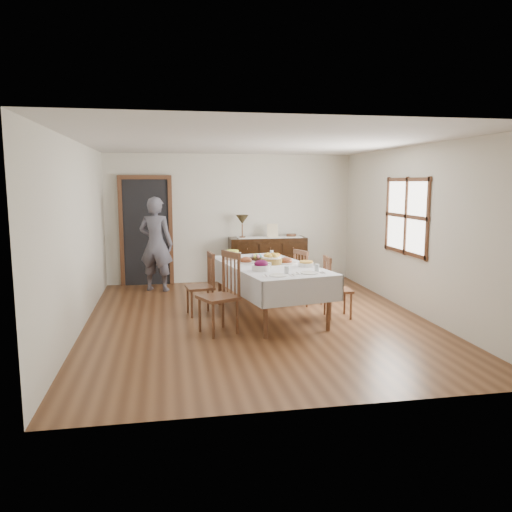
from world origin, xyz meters
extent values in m
plane|color=brown|center=(0.00, 0.00, 0.00)|extent=(6.00, 6.00, 0.00)
cube|color=silver|center=(0.00, 0.00, 2.60)|extent=(5.00, 6.00, 0.02)
cube|color=silver|center=(0.00, 3.00, 1.30)|extent=(5.00, 0.02, 2.60)
cube|color=silver|center=(0.00, -3.00, 1.30)|extent=(5.00, 0.02, 2.60)
cube|color=silver|center=(-2.50, 0.00, 1.30)|extent=(0.02, 6.00, 2.60)
cube|color=silver|center=(2.50, 0.00, 1.30)|extent=(0.02, 6.00, 2.60)
cube|color=white|center=(2.49, 0.30, 1.50)|extent=(0.02, 1.30, 1.10)
cube|color=brown|center=(2.48, 0.30, 1.50)|extent=(0.03, 1.46, 1.26)
cube|color=black|center=(-1.70, 2.96, 1.05)|extent=(0.90, 0.06, 2.10)
cube|color=brown|center=(-1.70, 2.94, 1.05)|extent=(1.04, 0.08, 2.18)
cube|color=silver|center=(0.21, 0.16, 0.78)|extent=(1.58, 2.48, 0.04)
cylinder|color=brown|center=(-0.05, -0.91, 0.37)|extent=(0.06, 0.06, 0.74)
cylinder|color=brown|center=(0.87, -0.72, 0.37)|extent=(0.06, 0.06, 0.74)
cylinder|color=brown|center=(-0.45, 1.04, 0.37)|extent=(0.06, 0.06, 0.74)
cylinder|color=brown|center=(0.48, 1.23, 0.37)|extent=(0.06, 0.06, 0.74)
cube|color=silver|center=(-0.36, 0.04, 0.63)|extent=(0.48, 2.30, 0.36)
cube|color=silver|center=(0.78, 0.28, 0.63)|extent=(0.48, 2.30, 0.36)
cube|color=silver|center=(0.44, -0.98, 0.63)|extent=(1.17, 0.26, 0.36)
cube|color=silver|center=(-0.02, 1.30, 0.63)|extent=(1.17, 0.26, 0.36)
cube|color=brown|center=(-0.64, -0.55, 0.49)|extent=(0.61, 0.61, 0.04)
cylinder|color=brown|center=(-0.89, -0.46, 0.24)|extent=(0.04, 0.04, 0.47)
cylinder|color=brown|center=(-0.73, -0.80, 0.24)|extent=(0.04, 0.04, 0.47)
cylinder|color=brown|center=(-0.55, -0.31, 0.24)|extent=(0.04, 0.04, 0.47)
cylinder|color=brown|center=(-0.39, -0.64, 0.24)|extent=(0.04, 0.04, 0.47)
cylinder|color=brown|center=(-0.53, -0.29, 0.80)|extent=(0.04, 0.04, 0.61)
cylinder|color=brown|center=(-0.37, -0.65, 0.80)|extent=(0.04, 0.04, 0.61)
cube|color=brown|center=(-0.45, -0.47, 1.06)|extent=(0.22, 0.42, 0.09)
cylinder|color=brown|center=(-0.49, -0.38, 0.78)|extent=(0.02, 0.02, 0.50)
cylinder|color=brown|center=(-0.45, -0.47, 0.78)|extent=(0.02, 0.02, 0.50)
cylinder|color=brown|center=(-0.41, -0.56, 0.78)|extent=(0.02, 0.02, 0.50)
cube|color=brown|center=(-0.82, 0.45, 0.43)|extent=(0.45, 0.45, 0.04)
cylinder|color=brown|center=(-1.00, 0.58, 0.20)|extent=(0.03, 0.03, 0.41)
cylinder|color=brown|center=(-0.96, 0.26, 0.20)|extent=(0.03, 0.03, 0.41)
cylinder|color=brown|center=(-0.68, 0.63, 0.20)|extent=(0.03, 0.03, 0.41)
cylinder|color=brown|center=(-0.64, 0.31, 0.20)|extent=(0.03, 0.03, 0.41)
cylinder|color=brown|center=(-0.66, 0.64, 0.70)|extent=(0.04, 0.04, 0.53)
cylinder|color=brown|center=(-0.62, 0.30, 0.70)|extent=(0.04, 0.04, 0.53)
cube|color=brown|center=(-0.64, 0.47, 0.93)|extent=(0.09, 0.38, 0.08)
cylinder|color=brown|center=(-0.65, 0.56, 0.68)|extent=(0.02, 0.02, 0.44)
cylinder|color=brown|center=(-0.64, 0.47, 0.68)|extent=(0.02, 0.02, 0.44)
cylinder|color=brown|center=(-0.63, 0.39, 0.68)|extent=(0.02, 0.02, 0.44)
cube|color=brown|center=(1.23, -0.07, 0.42)|extent=(0.41, 0.41, 0.04)
cylinder|color=brown|center=(1.38, -0.24, 0.20)|extent=(0.03, 0.03, 0.40)
cylinder|color=brown|center=(1.40, 0.08, 0.20)|extent=(0.03, 0.03, 0.40)
cylinder|color=brown|center=(1.07, -0.22, 0.20)|extent=(0.03, 0.03, 0.40)
cylinder|color=brown|center=(1.08, 0.09, 0.20)|extent=(0.03, 0.03, 0.40)
cylinder|color=brown|center=(1.05, -0.23, 0.68)|extent=(0.04, 0.04, 0.52)
cylinder|color=brown|center=(1.06, 0.10, 0.68)|extent=(0.04, 0.04, 0.52)
cube|color=brown|center=(1.06, -0.06, 0.90)|extent=(0.06, 0.37, 0.07)
cylinder|color=brown|center=(1.05, -0.15, 0.66)|extent=(0.02, 0.02, 0.43)
cylinder|color=brown|center=(1.06, -0.06, 0.66)|extent=(0.02, 0.02, 0.43)
cylinder|color=brown|center=(1.06, 0.02, 0.66)|extent=(0.02, 0.02, 0.43)
cube|color=brown|center=(1.03, 0.81, 0.41)|extent=(0.51, 0.51, 0.04)
cylinder|color=brown|center=(1.23, 0.73, 0.20)|extent=(0.03, 0.03, 0.39)
cylinder|color=brown|center=(1.11, 1.02, 0.20)|extent=(0.03, 0.03, 0.39)
cylinder|color=brown|center=(0.94, 0.61, 0.20)|extent=(0.03, 0.03, 0.39)
cylinder|color=brown|center=(0.82, 0.90, 0.20)|extent=(0.03, 0.03, 0.39)
cylinder|color=brown|center=(0.93, 0.59, 0.67)|extent=(0.04, 0.04, 0.52)
cylinder|color=brown|center=(0.80, 0.90, 0.67)|extent=(0.04, 0.04, 0.52)
cube|color=brown|center=(0.87, 0.75, 0.89)|extent=(0.18, 0.35, 0.07)
cylinder|color=brown|center=(0.90, 0.67, 0.65)|extent=(0.02, 0.02, 0.42)
cylinder|color=brown|center=(0.87, 0.75, 0.65)|extent=(0.02, 0.02, 0.42)
cylinder|color=brown|center=(0.83, 0.82, 0.65)|extent=(0.02, 0.02, 0.42)
cube|color=black|center=(0.71, 2.72, 0.47)|extent=(1.55, 0.52, 0.93)
cube|color=black|center=(0.24, 2.45, 0.74)|extent=(0.43, 0.02, 0.19)
sphere|color=brown|center=(0.24, 2.43, 0.74)|extent=(0.03, 0.03, 0.03)
cube|color=black|center=(0.71, 2.45, 0.74)|extent=(0.43, 0.02, 0.19)
sphere|color=brown|center=(0.71, 2.43, 0.74)|extent=(0.03, 0.03, 0.03)
cube|color=black|center=(1.17, 2.45, 0.74)|extent=(0.43, 0.02, 0.19)
sphere|color=brown|center=(1.17, 2.43, 0.74)|extent=(0.03, 0.03, 0.03)
imported|color=#565562|center=(-1.51, 2.34, 0.95)|extent=(0.69, 0.56, 1.90)
cylinder|color=olive|center=(0.26, 0.22, 0.85)|extent=(0.33, 0.33, 0.09)
cylinder|color=white|center=(0.26, 0.22, 0.90)|extent=(0.30, 0.30, 0.02)
sphere|color=gold|center=(0.34, 0.22, 0.93)|extent=(0.08, 0.08, 0.08)
sphere|color=gold|center=(0.30, 0.29, 0.93)|extent=(0.08, 0.08, 0.08)
sphere|color=gold|center=(0.22, 0.29, 0.93)|extent=(0.08, 0.08, 0.08)
sphere|color=gold|center=(0.18, 0.22, 0.93)|extent=(0.08, 0.08, 0.08)
sphere|color=gold|center=(0.22, 0.15, 0.93)|extent=(0.08, 0.08, 0.08)
sphere|color=gold|center=(0.30, 0.15, 0.93)|extent=(0.08, 0.08, 0.08)
cylinder|color=black|center=(0.12, 0.62, 0.83)|extent=(0.26, 0.26, 0.04)
ellipsoid|color=pink|center=(0.19, 0.62, 0.87)|extent=(0.05, 0.05, 0.06)
ellipsoid|color=#67D3EB|center=(0.17, 0.67, 0.87)|extent=(0.05, 0.05, 0.06)
ellipsoid|color=#A6E17F|center=(0.12, 0.69, 0.87)|extent=(0.05, 0.05, 0.06)
ellipsoid|color=#FFC95C|center=(0.07, 0.67, 0.87)|extent=(0.05, 0.05, 0.06)
ellipsoid|color=#A981C6|center=(0.05, 0.62, 0.87)|extent=(0.05, 0.05, 0.06)
ellipsoid|color=#F7FF61|center=(0.07, 0.57, 0.87)|extent=(0.05, 0.05, 0.06)
ellipsoid|color=pink|center=(0.12, 0.55, 0.87)|extent=(0.05, 0.05, 0.06)
ellipsoid|color=#67D3EB|center=(0.17, 0.57, 0.87)|extent=(0.05, 0.05, 0.06)
cylinder|color=white|center=(-0.11, 0.38, 0.81)|extent=(0.31, 0.31, 0.02)
ellipsoid|color=brown|center=(-0.11, 0.38, 0.84)|extent=(0.19, 0.16, 0.11)
cylinder|color=white|center=(0.50, 0.23, 0.81)|extent=(0.33, 0.33, 0.02)
ellipsoid|color=brown|center=(0.50, 0.23, 0.84)|extent=(0.19, 0.16, 0.11)
cylinder|color=white|center=(0.00, -0.32, 0.84)|extent=(0.26, 0.26, 0.08)
ellipsoid|color=#550933|center=(0.00, -0.32, 0.90)|extent=(0.20, 0.17, 0.11)
cylinder|color=white|center=(0.41, 0.68, 0.83)|extent=(0.22, 0.22, 0.06)
cylinder|color=orange|center=(0.41, 0.68, 0.88)|extent=(0.18, 0.18, 0.03)
cylinder|color=#D4A98B|center=(-0.26, 0.77, 0.86)|extent=(0.25, 0.25, 0.11)
cylinder|color=#D7E23C|center=(-0.26, 0.77, 0.93)|extent=(0.20, 0.20, 0.04)
cylinder|color=white|center=(0.72, -0.09, 0.83)|extent=(0.23, 0.23, 0.05)
cylinder|color=gold|center=(0.72, -0.09, 0.87)|extent=(0.20, 0.20, 0.02)
cube|color=white|center=(0.12, -0.06, 0.84)|extent=(0.16, 0.12, 0.07)
cylinder|color=white|center=(0.15, -0.75, 0.81)|extent=(0.25, 0.25, 0.01)
cube|color=white|center=(-0.02, -0.75, 0.81)|extent=(0.10, 0.13, 0.01)
cube|color=silver|center=(-0.02, -0.75, 0.81)|extent=(0.05, 0.16, 0.01)
cube|color=silver|center=(0.31, -0.75, 0.81)|extent=(0.05, 0.18, 0.01)
cube|color=silver|center=(0.35, -0.75, 0.81)|extent=(0.05, 0.14, 0.01)
cylinder|color=silver|center=(0.30, -0.60, 0.85)|extent=(0.07, 0.07, 0.10)
cylinder|color=white|center=(0.61, -0.65, 0.81)|extent=(0.25, 0.25, 0.01)
cube|color=white|center=(0.44, -0.65, 0.81)|extent=(0.10, 0.13, 0.01)
cube|color=silver|center=(0.44, -0.65, 0.81)|extent=(0.05, 0.16, 0.01)
cube|color=silver|center=(0.77, -0.65, 0.81)|extent=(0.05, 0.18, 0.01)
cube|color=silver|center=(0.81, -0.65, 0.81)|extent=(0.05, 0.14, 0.01)
cylinder|color=silver|center=(0.76, -0.50, 0.85)|extent=(0.07, 0.07, 0.10)
cylinder|color=silver|center=(-0.14, 0.91, 0.85)|extent=(0.06, 0.06, 0.09)
cylinder|color=silver|center=(0.44, 1.04, 0.85)|extent=(0.06, 0.06, 0.09)
cube|color=white|center=(0.75, 2.70, 0.94)|extent=(1.30, 0.35, 0.01)
cylinder|color=brown|center=(0.19, 2.72, 0.95)|extent=(0.12, 0.12, 0.03)
cylinder|color=brown|center=(0.19, 2.72, 1.09)|extent=(0.02, 0.02, 0.25)
cone|color=#382E1A|center=(0.19, 2.72, 1.30)|extent=(0.26, 0.26, 0.18)
cube|color=beige|center=(0.80, 2.67, 1.07)|extent=(0.22, 0.08, 0.28)
cylinder|color=brown|center=(1.21, 2.76, 0.96)|extent=(0.20, 0.20, 0.06)
camera|label=1|loc=(-1.30, -7.13, 2.04)|focal=35.00mm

